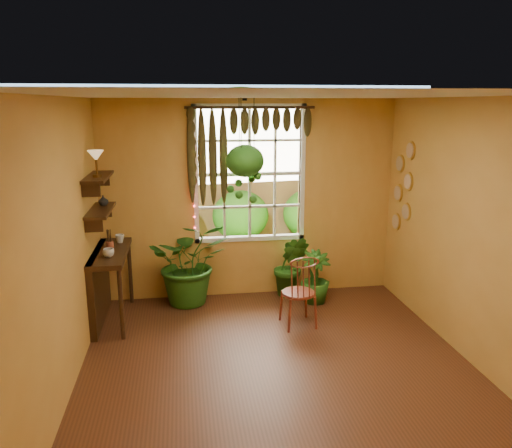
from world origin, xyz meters
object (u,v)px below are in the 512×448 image
at_px(potted_plant_mid, 291,266).
at_px(windsor_chair, 299,302).
at_px(potted_plant_left, 190,262).
at_px(hanging_basket, 245,163).
at_px(counter_ledge, 103,278).

bearing_deg(potted_plant_mid, windsor_chair, -96.64).
height_order(potted_plant_left, potted_plant_mid, potted_plant_left).
bearing_deg(potted_plant_mid, hanging_basket, -167.79).
xyz_separation_m(counter_ledge, windsor_chair, (2.34, -0.50, -0.25)).
height_order(windsor_chair, hanging_basket, hanging_basket).
distance_m(counter_ledge, hanging_basket, 2.27).
relative_size(windsor_chair, potted_plant_left, 0.91).
bearing_deg(potted_plant_left, hanging_basket, -7.97).
xyz_separation_m(counter_ledge, hanging_basket, (1.80, 0.32, 1.34)).
relative_size(potted_plant_left, hanging_basket, 0.87).
bearing_deg(potted_plant_left, counter_ledge, -158.50).
relative_size(counter_ledge, potted_plant_left, 1.04).
bearing_deg(counter_ledge, potted_plant_mid, 10.59).
bearing_deg(counter_ledge, windsor_chair, -12.14).
bearing_deg(counter_ledge, hanging_basket, 10.00).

